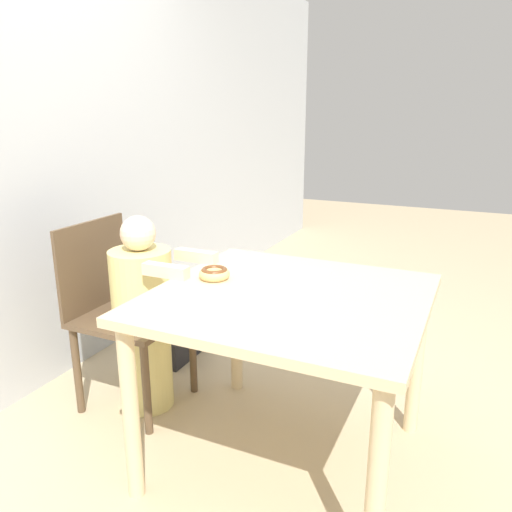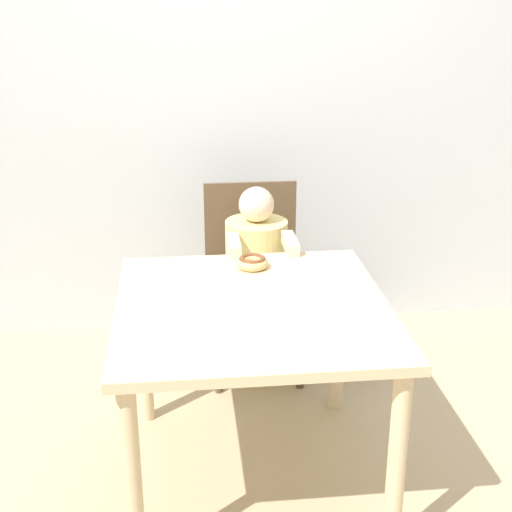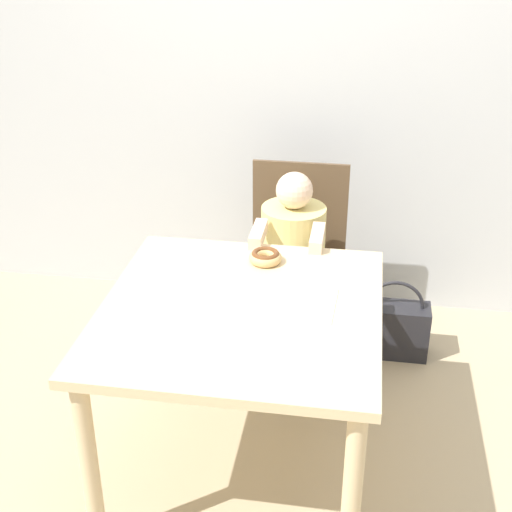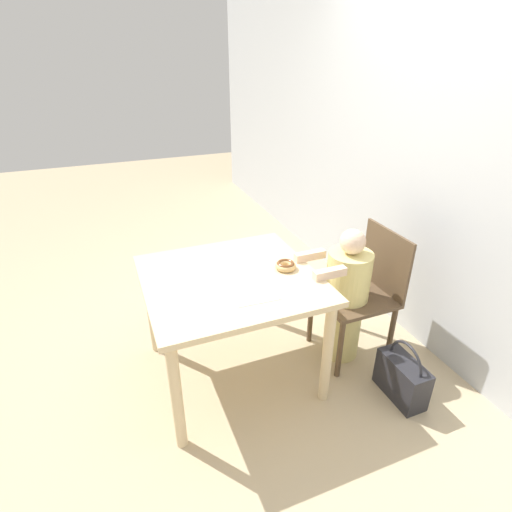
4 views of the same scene
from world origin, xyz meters
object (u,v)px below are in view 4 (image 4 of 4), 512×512
at_px(child_figure, 345,297).
at_px(handbag, 402,377).
at_px(donut, 286,265).
at_px(chair, 363,291).

bearing_deg(child_figure, handbag, 15.10).
height_order(donut, handbag, donut).
height_order(child_figure, handbag, child_figure).
xyz_separation_m(chair, donut, (-0.06, -0.54, 0.28)).
relative_size(child_figure, donut, 7.52).
relative_size(child_figure, handbag, 2.38).
bearing_deg(donut, child_figure, 81.55).
distance_m(chair, donut, 0.61).
distance_m(chair, handbag, 0.57).
relative_size(chair, child_figure, 0.95).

